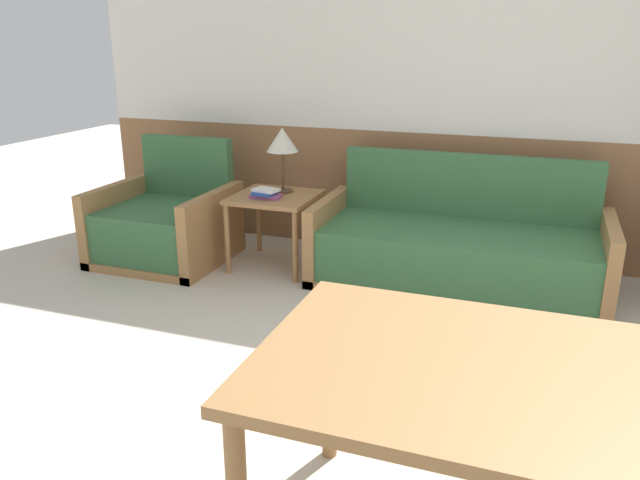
{
  "coord_description": "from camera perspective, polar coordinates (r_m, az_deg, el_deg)",
  "views": [
    {
      "loc": [
        0.01,
        -2.07,
        1.65
      ],
      "look_at": [
        -1.14,
        1.09,
        0.54
      ],
      "focal_mm": 35.0,
      "sensor_mm": 36.0,
      "label": 1
    }
  ],
  "objects": [
    {
      "name": "wall_back",
      "position": [
        4.71,
        20.41,
        13.47
      ],
      "size": [
        7.2,
        0.06,
        2.7
      ],
      "color": "#8E603D",
      "rests_on": "ground_plane"
    },
    {
      "name": "armchair",
      "position": [
        4.92,
        -13.86,
        1.27
      ],
      "size": [
        0.92,
        0.86,
        0.89
      ],
      "rotation": [
        0.0,
        0.0,
        0.27
      ],
      "color": "#9E7042",
      "rests_on": "ground_plane"
    },
    {
      "name": "dining_table",
      "position": [
        1.95,
        27.03,
        -13.89
      ],
      "size": [
        2.15,
        0.92,
        0.74
      ],
      "color": "olive",
      "rests_on": "ground_plane"
    },
    {
      "name": "table_lamp",
      "position": [
        4.56,
        -3.46,
        8.93
      ],
      "size": [
        0.23,
        0.23,
        0.48
      ],
      "color": "#4C3823",
      "rests_on": "side_table"
    },
    {
      "name": "couch",
      "position": [
        4.36,
        12.47,
        -0.9
      ],
      "size": [
        1.94,
        0.82,
        0.86
      ],
      "color": "#9E7042",
      "rests_on": "ground_plane"
    },
    {
      "name": "book_stack",
      "position": [
        4.47,
        -5.01,
        4.26
      ],
      "size": [
        0.23,
        0.16,
        0.07
      ],
      "color": "#994C84",
      "rests_on": "side_table"
    },
    {
      "name": "side_table",
      "position": [
        4.57,
        -4.14,
        3.14
      ],
      "size": [
        0.59,
        0.59,
        0.54
      ],
      "color": "#9E7042",
      "rests_on": "ground_plane"
    }
  ]
}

